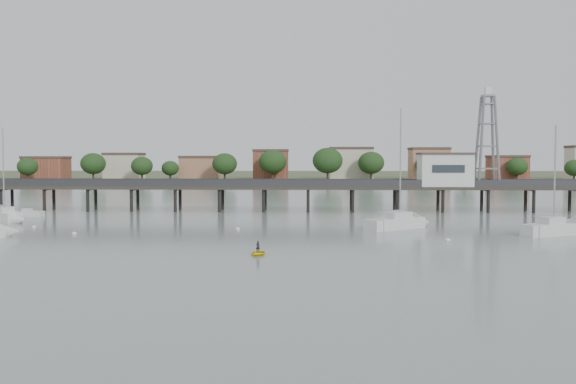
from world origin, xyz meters
The scene contains 12 objects.
ground_plane centered at (0.00, 0.00, 0.00)m, with size 500.00×500.00×0.00m, color gray.
pier centered at (0.00, 60.00, 3.79)m, with size 150.00×5.00×5.50m.
pier_building centered at (25.00, 60.00, 6.67)m, with size 8.40×5.40×5.30m.
lattice_tower centered at (31.50, 60.00, 11.10)m, with size 3.20×3.20×15.50m.
sailboat_b centered at (-35.83, 40.86, 0.64)m, with size 7.89×6.16×13.07m.
sailboat_c centered at (15.43, 35.99, 0.63)m, with size 8.95×7.84×15.19m.
sailboat_d centered at (31.09, 29.45, 0.65)m, with size 7.76×5.49×12.63m.
white_tender centered at (-36.52, 49.38, 0.40)m, with size 3.51×1.82×1.31m.
yellow_dinghy centered at (-0.73, 13.61, 0.00)m, with size 1.74×0.50×2.44m, color yellow.
dinghy_occupant centered at (-0.73, 13.61, 0.00)m, with size 0.36×0.98×0.24m, color black.
mooring_buoys centered at (-0.90, 31.26, 0.08)m, with size 64.56×13.23×0.39m.
far_shore centered at (0.36, 239.58, 0.95)m, with size 500.00×170.00×10.40m.
Camera 1 is at (3.81, -41.55, 8.38)m, focal length 40.00 mm.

